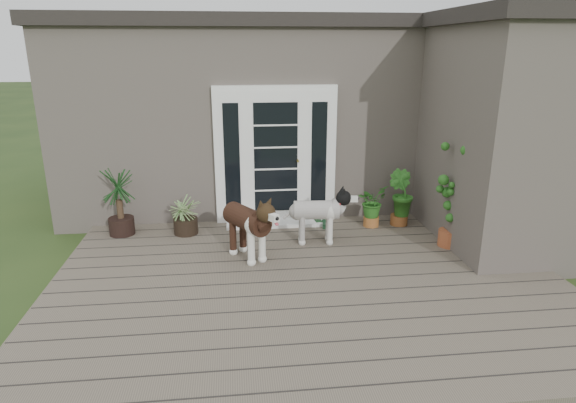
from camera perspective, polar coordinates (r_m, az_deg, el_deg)
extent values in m
cube|color=#6B5B4C|center=(6.05, 2.41, -9.62)|extent=(6.20, 4.60, 0.12)
cube|color=#665E54|center=(9.69, -1.36, 9.99)|extent=(7.40, 4.00, 3.10)
cube|color=#2D2826|center=(9.61, -1.43, 19.79)|extent=(7.60, 4.20, 0.20)
cube|color=#665E54|center=(7.54, 23.68, 6.37)|extent=(1.60, 2.40, 3.10)
cube|color=#2D2826|center=(7.44, 25.30, 18.90)|extent=(1.80, 2.60, 0.20)
cube|color=white|center=(7.72, -1.45, 5.37)|extent=(1.90, 0.14, 2.15)
cube|color=white|center=(7.82, -1.26, -2.48)|extent=(1.60, 0.40, 0.05)
imported|color=#225718|center=(7.76, 9.70, -0.80)|extent=(0.65, 0.65, 0.58)
imported|color=#265F1B|center=(7.90, 12.87, -0.38)|extent=(0.61, 0.61, 0.66)
imported|color=#18541B|center=(8.16, 16.78, -0.42)|extent=(0.45, 0.45, 0.58)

